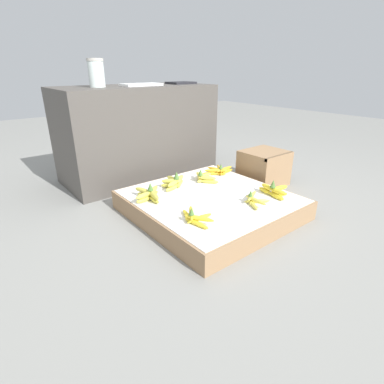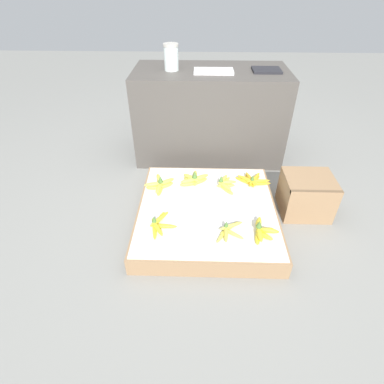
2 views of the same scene
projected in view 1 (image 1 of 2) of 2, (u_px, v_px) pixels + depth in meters
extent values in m
plane|color=gray|center=(210.00, 213.00, 1.93)|extent=(10.00, 10.00, 0.00)
cube|color=#997551|center=(210.00, 205.00, 1.91)|extent=(0.90, 0.94, 0.12)
cube|color=silver|center=(210.00, 196.00, 1.88)|extent=(0.88, 0.91, 0.00)
cube|color=#4C4742|center=(138.00, 133.00, 2.47)|extent=(1.23, 0.58, 0.74)
cube|color=#997551|center=(264.00, 168.00, 2.36)|extent=(0.32, 0.30, 0.27)
cube|color=brown|center=(280.00, 157.00, 2.21)|extent=(0.32, 0.02, 0.02)
ellipsoid|color=yellow|center=(196.00, 223.00, 1.52)|extent=(0.05, 0.17, 0.02)
ellipsoid|color=yellow|center=(200.00, 218.00, 1.57)|extent=(0.16, 0.03, 0.02)
ellipsoid|color=yellow|center=(188.00, 216.00, 1.59)|extent=(0.08, 0.16, 0.02)
ellipsoid|color=yellow|center=(199.00, 218.00, 1.52)|extent=(0.10, 0.15, 0.02)
ellipsoid|color=yellow|center=(191.00, 213.00, 1.57)|extent=(0.12, 0.15, 0.02)
cone|color=#4C7533|center=(192.00, 211.00, 1.52)|extent=(0.03, 0.03, 0.04)
ellipsoid|color=#DBCC4C|center=(252.00, 204.00, 1.74)|extent=(0.10, 0.15, 0.02)
ellipsoid|color=#DBCC4C|center=(257.00, 201.00, 1.78)|extent=(0.14, 0.11, 0.02)
ellipsoid|color=#DBCC4C|center=(250.00, 199.00, 1.80)|extent=(0.13, 0.13, 0.02)
ellipsoid|color=#DBCC4C|center=(256.00, 200.00, 1.73)|extent=(0.03, 0.16, 0.02)
ellipsoid|color=#DBCC4C|center=(252.00, 196.00, 1.79)|extent=(0.15, 0.09, 0.02)
cone|color=#4C7533|center=(251.00, 193.00, 1.75)|extent=(0.03, 0.03, 0.04)
ellipsoid|color=yellow|center=(277.00, 196.00, 1.83)|extent=(0.05, 0.12, 0.03)
ellipsoid|color=yellow|center=(278.00, 194.00, 1.87)|extent=(0.11, 0.09, 0.03)
ellipsoid|color=yellow|center=(275.00, 191.00, 1.90)|extent=(0.12, 0.06, 0.03)
ellipsoid|color=yellow|center=(265.00, 191.00, 1.92)|extent=(0.05, 0.12, 0.03)
ellipsoid|color=yellow|center=(279.00, 192.00, 1.82)|extent=(0.03, 0.11, 0.03)
ellipsoid|color=yellow|center=(280.00, 188.00, 1.88)|extent=(0.12, 0.05, 0.03)
ellipsoid|color=yellow|center=(268.00, 187.00, 1.89)|extent=(0.05, 0.12, 0.03)
cone|color=#4C7533|center=(273.00, 184.00, 1.84)|extent=(0.04, 0.04, 0.05)
ellipsoid|color=gold|center=(153.00, 195.00, 1.85)|extent=(0.12, 0.09, 0.03)
ellipsoid|color=gold|center=(145.00, 196.00, 1.84)|extent=(0.07, 0.12, 0.03)
ellipsoid|color=gold|center=(145.00, 199.00, 1.79)|extent=(0.12, 0.04, 0.03)
ellipsoid|color=gold|center=(154.00, 199.00, 1.79)|extent=(0.04, 0.12, 0.03)
ellipsoid|color=gold|center=(154.00, 190.00, 1.85)|extent=(0.11, 0.10, 0.03)
ellipsoid|color=gold|center=(143.00, 190.00, 1.84)|extent=(0.07, 0.12, 0.03)
ellipsoid|color=gold|center=(144.00, 195.00, 1.77)|extent=(0.12, 0.05, 0.03)
ellipsoid|color=gold|center=(154.00, 196.00, 1.77)|extent=(0.05, 0.12, 0.03)
cone|color=#4C7533|center=(150.00, 187.00, 1.79)|extent=(0.04, 0.04, 0.05)
ellipsoid|color=gold|center=(179.00, 183.00, 2.03)|extent=(0.13, 0.10, 0.03)
ellipsoid|color=gold|center=(173.00, 184.00, 2.02)|extent=(0.05, 0.13, 0.03)
ellipsoid|color=gold|center=(171.00, 185.00, 2.00)|extent=(0.12, 0.11, 0.03)
ellipsoid|color=gold|center=(173.00, 187.00, 1.97)|extent=(0.14, 0.07, 0.03)
ellipsoid|color=gold|center=(179.00, 179.00, 2.03)|extent=(0.13, 0.10, 0.03)
ellipsoid|color=gold|center=(173.00, 179.00, 2.02)|extent=(0.03, 0.13, 0.03)
ellipsoid|color=gold|center=(171.00, 181.00, 1.98)|extent=(0.12, 0.11, 0.03)
ellipsoid|color=gold|center=(173.00, 183.00, 1.95)|extent=(0.13, 0.08, 0.03)
cone|color=#4C7533|center=(177.00, 175.00, 1.97)|extent=(0.04, 0.04, 0.05)
ellipsoid|color=#DBCC4C|center=(209.00, 181.00, 2.08)|extent=(0.10, 0.12, 0.03)
ellipsoid|color=#DBCC4C|center=(204.00, 180.00, 2.11)|extent=(0.13, 0.04, 0.03)
ellipsoid|color=#DBCC4C|center=(199.00, 178.00, 2.14)|extent=(0.09, 0.12, 0.03)
ellipsoid|color=#DBCC4C|center=(207.00, 178.00, 2.07)|extent=(0.10, 0.12, 0.03)
ellipsoid|color=#DBCC4C|center=(205.00, 176.00, 2.11)|extent=(0.13, 0.04, 0.03)
ellipsoid|color=#DBCC4C|center=(199.00, 175.00, 2.11)|extent=(0.08, 0.13, 0.03)
cone|color=#4C7533|center=(201.00, 172.00, 2.06)|extent=(0.03, 0.03, 0.04)
ellipsoid|color=gold|center=(225.00, 172.00, 2.27)|extent=(0.17, 0.04, 0.02)
ellipsoid|color=gold|center=(220.00, 171.00, 2.28)|extent=(0.11, 0.15, 0.02)
ellipsoid|color=gold|center=(216.00, 172.00, 2.26)|extent=(0.07, 0.17, 0.02)
ellipsoid|color=gold|center=(214.00, 173.00, 2.24)|extent=(0.15, 0.12, 0.02)
ellipsoid|color=gold|center=(224.00, 169.00, 2.26)|extent=(0.17, 0.04, 0.02)
ellipsoid|color=gold|center=(220.00, 168.00, 2.27)|extent=(0.11, 0.16, 0.02)
ellipsoid|color=gold|center=(217.00, 169.00, 2.25)|extent=(0.07, 0.17, 0.02)
ellipsoid|color=gold|center=(216.00, 170.00, 2.23)|extent=(0.15, 0.12, 0.02)
cone|color=#4C7533|center=(221.00, 166.00, 2.22)|extent=(0.03, 0.03, 0.04)
cylinder|color=silver|center=(96.00, 74.00, 2.10)|extent=(0.11, 0.11, 0.17)
cylinder|color=#B7B2A8|center=(95.00, 60.00, 2.06)|extent=(0.12, 0.12, 0.02)
cube|color=white|center=(141.00, 85.00, 2.28)|extent=(0.30, 0.16, 0.02)
cube|color=#232328|center=(181.00, 83.00, 2.54)|extent=(0.22, 0.17, 0.02)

